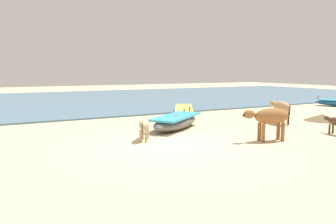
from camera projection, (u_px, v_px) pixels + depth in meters
ground at (169, 145)px, 9.57m from camera, size 80.00×80.00×0.00m
sea_water at (64, 100)px, 23.70m from camera, size 60.00×20.00×0.08m
fishing_boat_1 at (176, 122)px, 12.25m from camera, size 3.10×2.66×0.71m
fishing_boat_3 at (184, 112)px, 15.60m from camera, size 2.95×4.20×0.61m
cow_adult_brown at (270, 118)px, 10.07m from camera, size 1.58×0.75×1.04m
calf_near_dun at (144, 125)px, 10.16m from camera, size 0.72×0.98×0.69m
calf_far_dark at (335, 122)px, 11.17m from camera, size 0.40×0.92×0.60m
cow_second_adult_tan at (281, 108)px, 13.33m from camera, size 0.67×1.44×0.95m
debris_pile_0 at (323, 117)px, 14.27m from camera, size 2.29×2.29×0.29m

